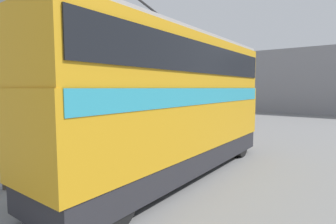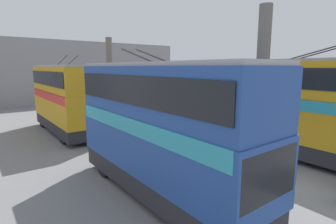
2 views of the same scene
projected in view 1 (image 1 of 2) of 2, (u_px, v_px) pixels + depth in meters
name	position (u px, v px, depth m)	size (l,w,h in m)	color
ground_plane	(61.00, 169.00, 10.84)	(240.00, 240.00, 0.00)	slate
depot_back_wall	(270.00, 82.00, 35.44)	(0.50, 36.00, 8.44)	gray
support_column_near	(79.00, 83.00, 11.32)	(0.95, 0.95, 7.41)	#605B56
support_column_far	(223.00, 85.00, 23.33)	(0.95, 0.95, 7.41)	#605B56
bus_left_far	(175.00, 96.00, 9.83)	(11.12, 2.54, 5.95)	black
bus_right_mid	(55.00, 96.00, 14.94)	(9.09, 2.54, 5.70)	black
bus_right_far	(176.00, 93.00, 24.87)	(9.13, 2.54, 5.69)	black
person_by_left_row	(38.00, 166.00, 8.11)	(0.35, 0.47, 1.77)	#2D2D33
person_by_right_row	(80.00, 134.00, 13.71)	(0.46, 0.33, 1.77)	#384251
person_aisle_midway	(138.00, 137.00, 13.56)	(0.48, 0.41, 1.55)	#384251
person_aisle_foreground	(7.00, 163.00, 8.68)	(0.48, 0.43, 1.64)	#473D33
oil_drum	(210.00, 118.00, 25.62)	(0.62, 0.62, 0.82)	#933828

